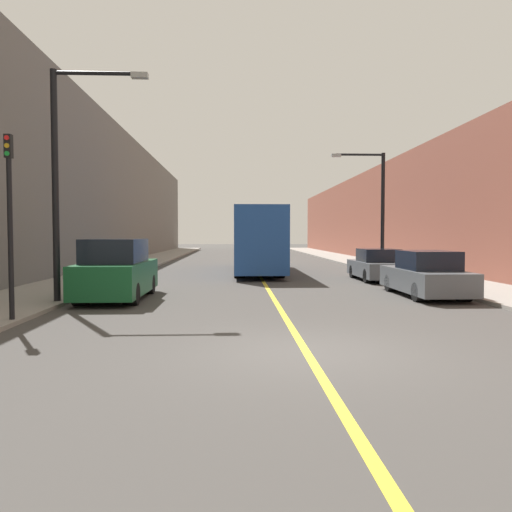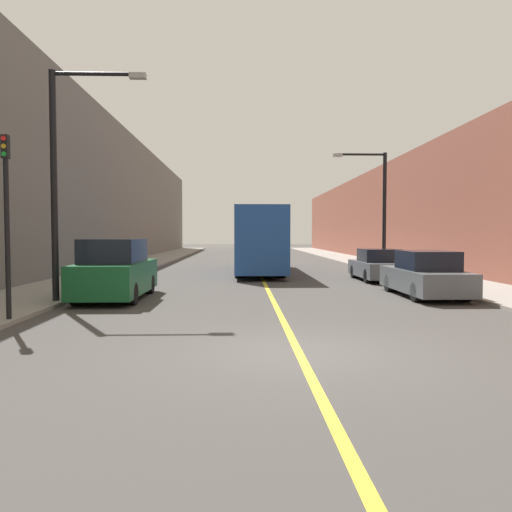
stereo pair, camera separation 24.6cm
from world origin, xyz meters
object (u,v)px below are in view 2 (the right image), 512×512
object	(u,v)px
street_lamp_left	(63,168)
street_lamp_right	(379,202)
bus	(258,239)
traffic_light	(7,220)
parked_suv_left	(116,271)
car_right_mid	(378,266)
car_right_near	(425,276)

from	to	relation	value
street_lamp_left	street_lamp_right	bearing A→B (deg)	41.44
bus	traffic_light	bearing A→B (deg)	-112.00
parked_suv_left	street_lamp_right	size ratio (longest dim) A/B	0.74
car_right_mid	parked_suv_left	bearing A→B (deg)	-148.90
parked_suv_left	bus	bearing A→B (deg)	66.50
car_right_near	street_lamp_right	world-z (taller)	street_lamp_right
bus	car_right_near	xyz separation A→B (m)	(5.33, -11.26, -1.14)
parked_suv_left	car_right_mid	size ratio (longest dim) A/B	1.11
parked_suv_left	car_right_near	bearing A→B (deg)	2.02
street_lamp_right	car_right_near	bearing A→B (deg)	-96.44
bus	car_right_mid	bearing A→B (deg)	-44.97
bus	street_lamp_right	distance (m)	6.90
street_lamp_left	street_lamp_right	world-z (taller)	street_lamp_left
car_right_near	traffic_light	bearing A→B (deg)	-157.94
street_lamp_right	traffic_light	size ratio (longest dim) A/B	1.46
car_right_near	street_lamp_right	size ratio (longest dim) A/B	0.72
street_lamp_right	bus	bearing A→B (deg)	166.78
bus	car_right_mid	world-z (taller)	bus
traffic_light	car_right_near	bearing A→B (deg)	22.06
street_lamp_right	traffic_light	xyz separation A→B (m)	(-12.92, -14.54, -1.37)
street_lamp_right	traffic_light	bearing A→B (deg)	-131.62
street_lamp_left	street_lamp_right	size ratio (longest dim) A/B	1.09
car_right_near	street_lamp_right	xyz separation A→B (m)	(1.10, 9.75, 3.14)
parked_suv_left	street_lamp_right	bearing A→B (deg)	41.37
car_right_near	traffic_light	distance (m)	12.87
street_lamp_right	street_lamp_left	bearing A→B (deg)	-138.56
parked_suv_left	traffic_light	distance (m)	4.90
traffic_light	car_right_mid	bearing A→B (deg)	42.12
parked_suv_left	car_right_near	distance (m)	10.40
car_right_near	traffic_light	size ratio (longest dim) A/B	1.06
parked_suv_left	car_right_near	world-z (taller)	parked_suv_left
car_right_mid	traffic_light	bearing A→B (deg)	-137.88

